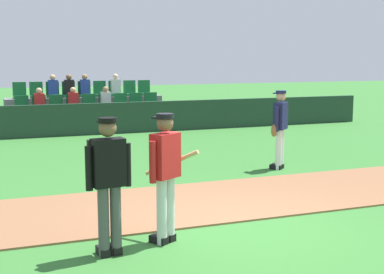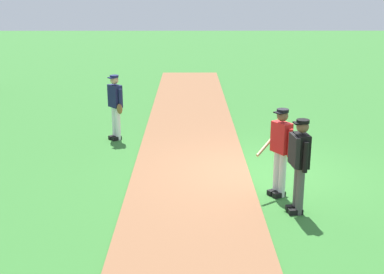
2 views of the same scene
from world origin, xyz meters
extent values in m
plane|color=#33702D|center=(0.00, 0.00, 0.00)|extent=(80.00, 80.00, 0.00)
cube|color=brown|center=(0.00, 1.54, 0.01)|extent=(28.00, 2.61, 0.03)
cylinder|color=silver|center=(-1.23, -0.25, 0.45)|extent=(0.14, 0.14, 0.90)
cylinder|color=silver|center=(-1.09, -0.16, 0.45)|extent=(0.14, 0.14, 0.90)
cube|color=black|center=(-1.26, -0.20, 0.05)|extent=(0.24, 0.28, 0.10)
cube|color=black|center=(-1.12, -0.11, 0.05)|extent=(0.24, 0.28, 0.10)
cube|color=red|center=(-1.16, -0.21, 1.20)|extent=(0.46, 0.40, 0.60)
cylinder|color=red|center=(-1.37, -0.34, 1.15)|extent=(0.09, 0.09, 0.55)
cylinder|color=red|center=(-0.95, -0.08, 1.15)|extent=(0.09, 0.09, 0.55)
sphere|color=brown|center=(-1.16, -0.21, 1.63)|extent=(0.22, 0.22, 0.22)
cylinder|color=black|center=(-1.16, -0.21, 1.73)|extent=(0.23, 0.23, 0.06)
cube|color=black|center=(-1.21, -0.12, 1.70)|extent=(0.22, 0.20, 0.02)
cylinder|color=tan|center=(-1.00, 0.01, 1.05)|extent=(0.64, 0.57, 0.41)
cylinder|color=#4C4C4C|center=(-2.05, -0.42, 0.45)|extent=(0.14, 0.14, 0.90)
cylinder|color=#4C4C4C|center=(-1.89, -0.40, 0.45)|extent=(0.14, 0.14, 0.90)
cube|color=black|center=(-2.05, -0.36, 0.05)|extent=(0.15, 0.27, 0.10)
cube|color=black|center=(-1.90, -0.35, 0.05)|extent=(0.15, 0.27, 0.10)
cube|color=black|center=(-1.97, -0.41, 1.20)|extent=(0.42, 0.26, 0.60)
cylinder|color=black|center=(-2.22, -0.44, 1.15)|extent=(0.09, 0.09, 0.55)
cylinder|color=black|center=(-1.72, -0.39, 1.15)|extent=(0.09, 0.09, 0.55)
sphere|color=brown|center=(-1.97, -0.41, 1.63)|extent=(0.22, 0.22, 0.22)
cylinder|color=black|center=(-1.97, -0.41, 1.73)|extent=(0.23, 0.23, 0.06)
cube|color=black|center=(-1.98, -0.31, 1.70)|extent=(0.19, 0.14, 0.02)
cube|color=black|center=(-1.98, -0.28, 1.20)|extent=(0.45, 0.13, 0.56)
cylinder|color=white|center=(2.71, 3.50, 0.45)|extent=(0.14, 0.14, 0.90)
cylinder|color=white|center=(2.83, 3.61, 0.45)|extent=(0.14, 0.14, 0.90)
cube|color=black|center=(2.67, 3.55, 0.05)|extent=(0.26, 0.27, 0.10)
cube|color=black|center=(2.79, 3.65, 0.05)|extent=(0.26, 0.27, 0.10)
cube|color=#191E47|center=(2.77, 3.55, 1.20)|extent=(0.45, 0.43, 0.60)
cylinder|color=#191E47|center=(2.58, 3.39, 1.15)|extent=(0.09, 0.09, 0.55)
cylinder|color=#191E47|center=(2.96, 3.72, 1.15)|extent=(0.09, 0.09, 0.55)
sphere|color=tan|center=(2.77, 3.55, 1.63)|extent=(0.22, 0.22, 0.22)
cylinder|color=#191E4C|center=(2.77, 3.55, 1.73)|extent=(0.23, 0.23, 0.06)
cube|color=#191E4C|center=(2.71, 3.63, 1.70)|extent=(0.21, 0.21, 0.02)
ellipsoid|color=brown|center=(2.54, 3.41, 0.90)|extent=(0.23, 0.22, 0.28)
camera|label=1|loc=(-3.38, -6.96, 2.49)|focal=51.01mm
camera|label=2|loc=(-10.48, 1.58, 3.95)|focal=47.26mm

